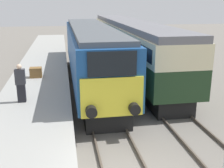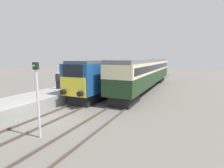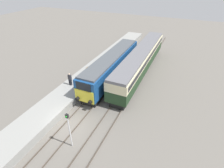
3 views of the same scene
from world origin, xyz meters
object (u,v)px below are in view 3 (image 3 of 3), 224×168
at_px(locomotive, 112,66).
at_px(signal_post, 69,128).
at_px(person_on_platform, 70,79).
at_px(passenger_carriage, 141,59).
at_px(luggage_crate, 89,69).

distance_m(locomotive, signal_post, 13.07).
height_order(person_on_platform, signal_post, signal_post).
relative_size(locomotive, person_on_platform, 9.09).
height_order(locomotive, person_on_platform, locomotive).
xyz_separation_m(passenger_carriage, luggage_crate, (-6.89, -4.37, -1.16)).
xyz_separation_m(locomotive, signal_post, (1.70, -12.96, 0.14)).
bearing_deg(person_on_platform, signal_post, -54.46).
xyz_separation_m(signal_post, luggage_crate, (-5.19, 12.04, -1.09)).
distance_m(signal_post, luggage_crate, 13.16).
distance_m(locomotive, person_on_platform, 6.53).
bearing_deg(locomotive, person_on_platform, -125.22).
bearing_deg(luggage_crate, locomotive, 14.78).
xyz_separation_m(locomotive, person_on_platform, (-3.76, -5.32, -0.36)).
bearing_deg(person_on_platform, passenger_carriage, 50.80).
distance_m(person_on_platform, signal_post, 9.40).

